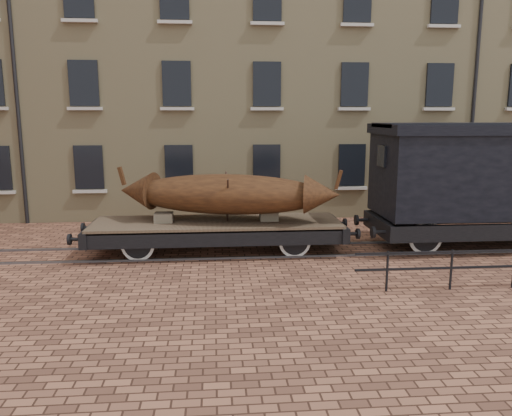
{
  "coord_description": "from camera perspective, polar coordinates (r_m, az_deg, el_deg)",
  "views": [
    {
      "loc": [
        -1.11,
        -15.0,
        4.19
      ],
      "look_at": [
        0.19,
        0.5,
        1.3
      ],
      "focal_mm": 35.0,
      "sensor_mm": 36.0,
      "label": 1
    }
  ],
  "objects": [
    {
      "name": "rail_track",
      "position": [
        15.6,
        -0.56,
        -4.94
      ],
      "size": [
        30.0,
        1.52,
        0.06
      ],
      "color": "#59595E",
      "rests_on": "ground"
    },
    {
      "name": "ground",
      "position": [
        15.61,
        -0.56,
        -5.04
      ],
      "size": [
        90.0,
        90.0,
        0.0
      ],
      "primitive_type": "plane",
      "color": "brown"
    },
    {
      "name": "iron_boat",
      "position": [
        15.18,
        -3.32,
        1.62
      ],
      "size": [
        6.86,
        3.17,
        1.64
      ],
      "color": "#502D15",
      "rests_on": "flatcar_wagon"
    },
    {
      "name": "goods_van",
      "position": [
        17.31,
        24.6,
        3.92
      ],
      "size": [
        7.67,
        2.79,
        3.96
      ],
      "color": "black",
      "rests_on": "ground"
    },
    {
      "name": "warehouse_cream",
      "position": [
        25.48,
        4.7,
        16.83
      ],
      "size": [
        40.0,
        10.19,
        14.0
      ],
      "color": "tan",
      "rests_on": "ground"
    },
    {
      "name": "flatcar_wagon",
      "position": [
        15.38,
        -4.49,
        -2.24
      ],
      "size": [
        8.51,
        2.31,
        1.28
      ],
      "color": "brown",
      "rests_on": "ground"
    }
  ]
}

